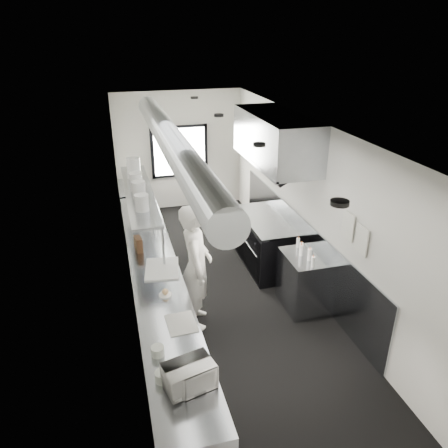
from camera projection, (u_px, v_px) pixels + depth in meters
floor at (223, 292)px, 7.30m from camera, size 3.00×8.00×0.01m
ceiling at (223, 127)px, 6.13m from camera, size 3.00×8.00×0.01m
wall_back at (179, 151)px, 10.23m from camera, size 3.00×0.02×2.80m
wall_front at (362, 424)px, 3.21m from camera, size 3.00×0.02×2.80m
wall_left at (125, 227)px, 6.36m from camera, size 0.02×8.00×2.80m
wall_right at (311, 207)px, 7.07m from camera, size 0.02×8.00×2.80m
wall_cladding at (298, 245)px, 7.69m from camera, size 0.03×5.50×1.10m
hvac_duct at (171, 140)px, 6.42m from camera, size 0.40×6.40×0.40m
service_window at (180, 152)px, 10.19m from camera, size 1.36×0.05×1.25m
exhaust_hood at (275, 139)px, 7.18m from camera, size 0.81×2.20×0.88m
prep_counter at (157, 296)px, 6.40m from camera, size 0.70×6.00×0.90m
pass_shelf at (139, 193)px, 7.26m from camera, size 0.45×3.00×0.68m
range at (267, 242)px, 7.97m from camera, size 0.88×1.60×0.94m
bottle_station at (305, 281)px, 6.78m from camera, size 0.65×0.80×0.90m
far_work_table at (137, 205)px, 9.65m from camera, size 0.70×1.20×0.90m
notice_sheet_a at (348, 226)px, 5.93m from camera, size 0.02×0.28×0.38m
notice_sheet_b at (361, 240)px, 5.65m from camera, size 0.02×0.28×0.38m
line_cook at (196, 267)px, 6.18m from camera, size 0.58×0.77×1.92m
microwave at (189, 376)px, 4.15m from camera, size 0.51×0.43×0.26m
deli_tub_a at (162, 376)px, 4.25m from camera, size 0.16×0.16×0.11m
deli_tub_b at (158, 351)px, 4.59m from camera, size 0.15×0.15×0.10m
newspaper at (181, 323)px, 5.09m from camera, size 0.35×0.44×0.01m
small_plate at (165, 295)px, 5.62m from camera, size 0.18×0.18×0.01m
pastry at (165, 292)px, 5.60m from camera, size 0.08×0.08×0.08m
cutting_board at (162, 269)px, 6.22m from camera, size 0.56×0.69×0.02m
knife_block at (138, 244)px, 6.70m from camera, size 0.13×0.22×0.23m
plate_stack_a at (142, 203)px, 6.45m from camera, size 0.23×0.23×0.25m
plate_stack_b at (139, 190)px, 6.92m from camera, size 0.25×0.25×0.28m
plate_stack_c at (136, 182)px, 7.23m from camera, size 0.25×0.25×0.30m
plate_stack_d at (134, 168)px, 7.81m from camera, size 0.29×0.29×0.38m
squeeze_bottle_a at (313, 262)px, 6.26m from camera, size 0.07×0.07×0.17m
squeeze_bottle_b at (309, 255)px, 6.43m from camera, size 0.07×0.07×0.19m
squeeze_bottle_c at (301, 250)px, 6.56m from camera, size 0.08×0.08×0.19m
squeeze_bottle_d at (301, 248)px, 6.66m from camera, size 0.06×0.06×0.17m
squeeze_bottle_e at (298, 243)px, 6.82m from camera, size 0.07×0.07×0.16m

